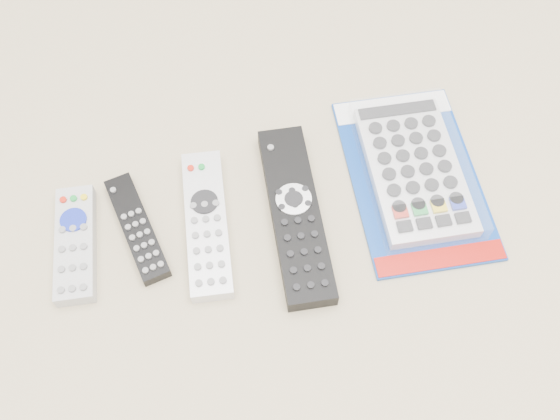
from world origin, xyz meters
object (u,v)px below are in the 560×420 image
object	(u,v)px
remote_small_grey	(75,244)
jumbo_remote_packaged	(415,169)
remote_slim_black	(137,228)
remote_silver_dvd	(207,224)
remote_large_black	(295,214)

from	to	relation	value
remote_small_grey	jumbo_remote_packaged	bearing A→B (deg)	5.52
remote_slim_black	jumbo_remote_packaged	world-z (taller)	jumbo_remote_packaged
remote_small_grey	remote_slim_black	xyz separation A→B (m)	(0.08, -0.00, -0.00)
remote_silver_dvd	remote_large_black	bearing A→B (deg)	-0.77
remote_slim_black	remote_small_grey	bearing A→B (deg)	172.42
remote_small_grey	remote_slim_black	size ratio (longest dim) A/B	1.01
remote_large_black	remote_small_grey	bearing A→B (deg)	179.60
remote_small_grey	jumbo_remote_packaged	distance (m)	0.46
remote_slim_black	remote_silver_dvd	world-z (taller)	remote_silver_dvd
remote_slim_black	remote_large_black	size ratio (longest dim) A/B	0.62
remote_small_grey	remote_large_black	world-z (taller)	remote_large_black
remote_silver_dvd	jumbo_remote_packaged	size ratio (longest dim) A/B	0.71
remote_silver_dvd	remote_large_black	xyz separation A→B (m)	(0.11, -0.02, 0.00)
remote_small_grey	remote_silver_dvd	size ratio (longest dim) A/B	0.77
jumbo_remote_packaged	remote_slim_black	bearing A→B (deg)	-176.16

